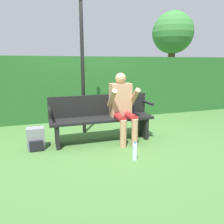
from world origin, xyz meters
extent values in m
plane|color=#426B33|center=(0.00, 0.00, 0.00)|extent=(40.00, 40.00, 0.00)
cube|color=#235623|center=(0.00, 1.76, 0.77)|extent=(12.00, 0.37, 1.55)
cube|color=black|center=(0.00, 0.00, 0.42)|extent=(1.84, 0.43, 0.05)
cube|color=black|center=(0.00, 0.20, 0.63)|extent=(1.84, 0.04, 0.38)
cube|color=black|center=(-0.80, 0.00, 0.20)|extent=(0.06, 0.39, 0.40)
cube|color=black|center=(0.80, 0.00, 0.20)|extent=(0.06, 0.39, 0.40)
cylinder|color=black|center=(-0.90, 0.00, 0.66)|extent=(0.05, 0.39, 0.05)
cylinder|color=black|center=(0.90, 0.00, 0.66)|extent=(0.05, 0.39, 0.05)
cube|color=tan|center=(0.36, 0.04, 0.74)|extent=(0.38, 0.22, 0.60)
sphere|color=tan|center=(0.36, 0.04, 1.13)|extent=(0.20, 0.20, 0.20)
cylinder|color=maroon|center=(0.25, -0.17, 0.47)|extent=(0.13, 0.43, 0.13)
cylinder|color=maroon|center=(0.46, -0.17, 0.47)|extent=(0.13, 0.43, 0.13)
cylinder|color=tan|center=(0.25, -0.39, 0.24)|extent=(0.11, 0.11, 0.47)
cylinder|color=tan|center=(0.46, -0.39, 0.24)|extent=(0.11, 0.11, 0.47)
cylinder|color=tan|center=(0.15, -0.10, 0.80)|extent=(0.09, 0.36, 0.36)
cylinder|color=tan|center=(0.57, -0.10, 0.80)|extent=(0.09, 0.36, 0.36)
cube|color=slate|center=(-1.14, 0.00, 0.18)|extent=(0.28, 0.19, 0.36)
cube|color=black|center=(-1.14, -0.12, 0.09)|extent=(0.21, 0.07, 0.16)
cylinder|color=silver|center=(0.24, -0.91, 0.13)|extent=(0.07, 0.07, 0.26)
cylinder|color=#2D66B2|center=(0.24, -0.91, 0.27)|extent=(0.04, 0.04, 0.02)
cylinder|color=black|center=(-0.22, 0.62, 1.43)|extent=(0.07, 0.07, 2.85)
cylinder|color=#4C3823|center=(4.78, 5.34, 1.08)|extent=(0.32, 0.32, 2.16)
sphere|color=#387A38|center=(4.78, 5.34, 2.71)|extent=(1.84, 1.84, 1.84)
camera|label=1|loc=(-0.99, -3.64, 1.40)|focal=35.00mm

